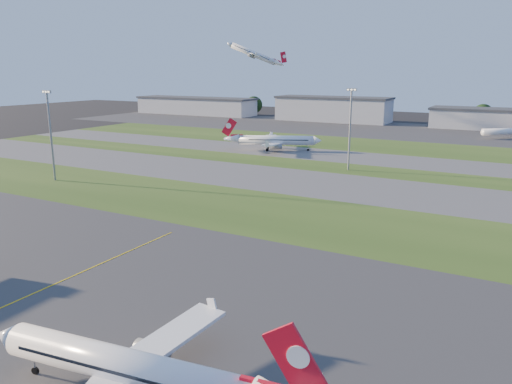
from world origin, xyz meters
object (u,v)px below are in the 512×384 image
Objects in this scene: airliner_taxiing at (275,140)px; light_mast_west at (50,130)px; mini_jet_near at (508,131)px; light_mast_centre at (350,124)px; airliner_parked at (128,368)px.

airliner_taxiing is 1.33× the size of light_mast_west.
mini_jet_near is 199.88m from light_mast_west.
airliner_taxiing is 116.63m from mini_jet_near.
airliner_taxiing is at bearing 68.81° from light_mast_west.
mini_jet_near is at bearing -157.34° from airliner_taxiing.
light_mast_centre is at bearing -150.40° from mini_jet_near.
light_mast_west reaches higher than mini_jet_near.
light_mast_west is at bearing -163.79° from mini_jet_near.
airliner_parked is at bearing -135.50° from mini_jet_near.
airliner_parked is at bearing -36.20° from light_mast_west.
airliner_parked is 110.67m from light_mast_west.
light_mast_west is (-88.85, 65.03, 11.16)m from airliner_parked.
mini_jet_near is (79.44, 85.39, -0.74)m from airliner_taxiing.
airliner_parked is at bearing -81.15° from light_mast_centre.
airliner_taxiing is at bearing 104.47° from airliner_parked.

